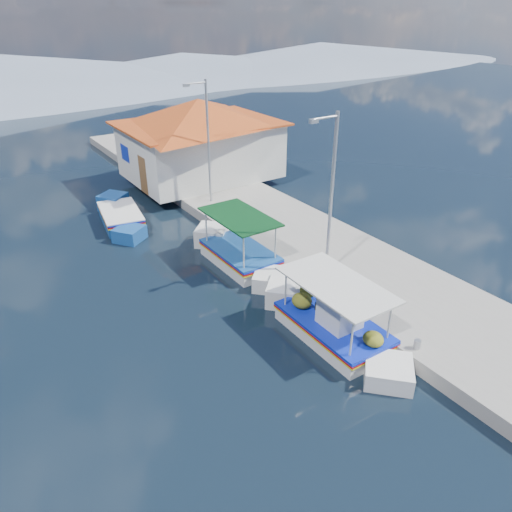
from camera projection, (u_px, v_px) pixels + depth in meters
ground at (254, 353)px, 14.94m from camera, size 160.00×160.00×0.00m
quay at (289, 233)px, 22.14m from camera, size 5.00×44.00×0.50m
bollards at (261, 242)px, 20.37m from camera, size 0.20×17.20×0.30m
main_caique at (332, 325)px, 15.54m from camera, size 2.04×6.78×2.23m
caique_green_canopy at (239, 255)px, 19.97m from camera, size 1.96×6.38×2.39m
caique_blue_hull at (120, 218)px, 23.64m from camera, size 2.33×5.76×1.04m
harbor_building at (200, 137)px, 27.74m from camera, size 10.49×10.49×4.40m
lamp_post_near at (330, 189)px, 16.84m from camera, size 1.21×0.14×6.00m
lamp_post_far at (206, 136)px, 23.47m from camera, size 1.21×0.14×6.00m
mountain_ridge at (44, 73)px, 58.45m from camera, size 171.40×96.00×5.50m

